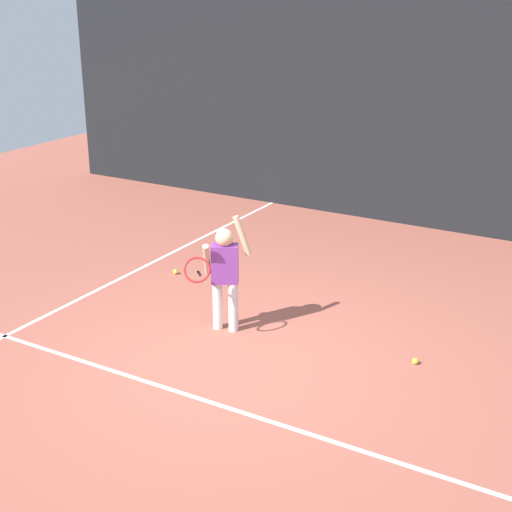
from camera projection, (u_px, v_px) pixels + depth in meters
ground_plane at (231, 364)px, 7.65m from camera, size 20.00×20.00×0.00m
court_line_baseline at (190, 396)px, 7.05m from camera, size 9.00×0.05×0.00m
court_line_sideline at (108, 285)px, 9.66m from camera, size 0.05×9.00×0.00m
back_fence_windscreen at (416, 117)px, 11.49m from camera, size 13.72×0.08×3.49m
fence_post_0 at (92, 84)px, 14.67m from camera, size 0.09×0.09×3.64m
fence_post_1 at (235, 96)px, 13.09m from camera, size 0.09×0.09×3.64m
fence_post_2 at (417, 112)px, 11.51m from camera, size 0.09×0.09×3.64m
tennis_player at (224, 270)px, 8.15m from camera, size 0.51×0.82×1.35m
tennis_ball_2 at (176, 272)px, 10.00m from camera, size 0.07×0.07×0.07m
tennis_ball_3 at (415, 361)px, 7.63m from camera, size 0.07×0.07×0.07m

